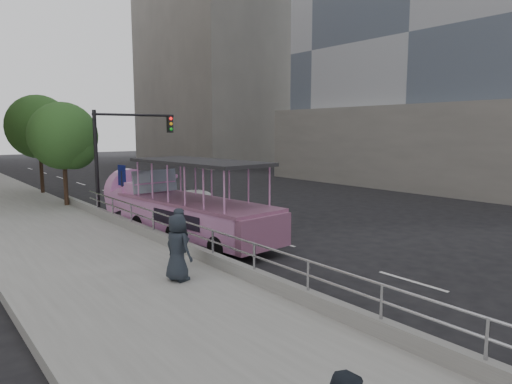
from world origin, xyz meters
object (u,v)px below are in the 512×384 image
at_px(pedestrian_near, 181,238).
at_px(street_tree_near, 65,139).
at_px(pedestrian_far, 178,248).
at_px(traffic_signal, 120,146).
at_px(duck_boat, 180,208).
at_px(car, 199,202).
at_px(parking_sign, 122,189).
at_px(street_tree_far, 41,129).

xyz_separation_m(pedestrian_near, street_tree_near, (0.72, 13.64, 2.64)).
relative_size(pedestrian_far, traffic_signal, 0.34).
height_order(duck_boat, car, duck_boat).
bearing_deg(pedestrian_near, pedestrian_far, 167.66).
height_order(traffic_signal, street_tree_near, street_tree_near).
relative_size(car, parking_sign, 1.39).
bearing_deg(street_tree_near, traffic_signal, -65.02).
height_order(duck_boat, pedestrian_far, duck_boat).
relative_size(pedestrian_far, street_tree_near, 0.31).
bearing_deg(duck_boat, pedestrian_near, -118.44).
relative_size(car, street_tree_near, 0.67).
relative_size(duck_boat, street_tree_far, 1.49).
relative_size(pedestrian_far, street_tree_far, 0.28).
relative_size(duck_boat, traffic_signal, 1.85).
xyz_separation_m(pedestrian_far, parking_sign, (1.95, 8.62, 0.54)).
xyz_separation_m(parking_sign, street_tree_near, (-0.64, 5.93, 2.09)).
distance_m(traffic_signal, street_tree_near, 3.80).
xyz_separation_m(pedestrian_near, street_tree_far, (0.92, 19.64, 3.12)).
bearing_deg(parking_sign, pedestrian_near, -99.97).
height_order(pedestrian_far, parking_sign, parking_sign).
bearing_deg(duck_boat, parking_sign, 110.19).
height_order(car, traffic_signal, traffic_signal).
height_order(car, pedestrian_near, pedestrian_near).
relative_size(duck_boat, car, 2.51).
bearing_deg(parking_sign, car, 6.83).
relative_size(pedestrian_near, street_tree_far, 0.27).
relative_size(pedestrian_near, pedestrian_far, 0.99).
relative_size(pedestrian_near, parking_sign, 0.64).
bearing_deg(traffic_signal, street_tree_far, 98.43).
bearing_deg(traffic_signal, parking_sign, -110.96).
distance_m(duck_boat, street_tree_far, 15.44).
distance_m(duck_boat, car, 4.73).
height_order(duck_boat, street_tree_near, street_tree_near).
height_order(parking_sign, street_tree_near, street_tree_near).
distance_m(pedestrian_far, parking_sign, 8.86).
bearing_deg(parking_sign, duck_boat, -69.81).
bearing_deg(car, duck_boat, -125.96).
distance_m(pedestrian_near, parking_sign, 7.85).
xyz_separation_m(pedestrian_far, traffic_signal, (2.91, 11.12, 2.31)).
distance_m(car, pedestrian_near, 9.91).
relative_size(duck_boat, pedestrian_far, 5.39).
relative_size(car, pedestrian_near, 2.18).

